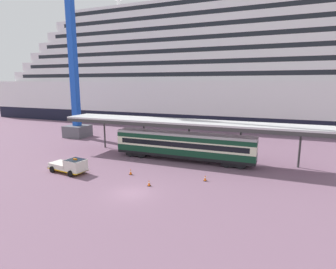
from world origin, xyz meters
TOP-DOWN VIEW (x-y plane):
  - ground_plane at (0.00, 0.00)m, footprint 400.00×400.00m
  - cruise_ship at (16.86, 52.76)m, footprint 178.87×25.45m
  - platform_canopy at (1.14, 13.74)m, footprint 38.31×5.02m
  - train_carriage at (1.14, 13.32)m, footprint 20.31×2.81m
  - service_truck at (-10.13, 2.71)m, footprint 5.43×2.79m
  - traffic_cone_near at (-2.88, 5.00)m, footprint 0.36×0.36m
  - traffic_cone_mid at (6.18, 6.27)m, footprint 0.36×0.36m
  - traffic_cone_far at (0.86, 2.48)m, footprint 0.36×0.36m
  - dockside_crane at (-24.32, 21.92)m, footprint 16.69×4.40m

SIDE VIEW (x-z plane):
  - ground_plane at x=0.00m, z-range 0.00..0.00m
  - traffic_cone_far at x=0.86m, z-range -0.01..0.68m
  - traffic_cone_mid at x=6.18m, z-range -0.01..0.71m
  - traffic_cone_near at x=-2.88m, z-range -0.01..0.76m
  - service_truck at x=-10.13m, z-range -0.02..2.00m
  - train_carriage at x=1.14m, z-range 0.25..4.36m
  - platform_canopy at x=1.14m, z-range 2.63..8.41m
  - cruise_ship at x=16.86m, z-range -7.26..35.04m
  - dockside_crane at x=-24.32m, z-range -10.80..46.64m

